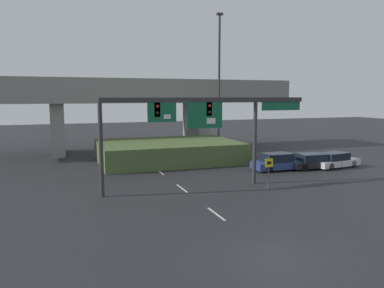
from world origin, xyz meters
name	(u,v)px	position (x,y,z in m)	size (l,w,h in m)	color
ground_plane	(275,258)	(0.00, 0.00, 0.00)	(160.00, 160.00, 0.00)	#262628
lane_markings	(170,179)	(0.00, 15.16, 0.00)	(0.14, 20.72, 0.01)	silver
signal_gantry	(200,116)	(1.23, 11.72, 5.12)	(15.05, 0.44, 6.37)	#2D2D30
speed_limit_sign	(269,169)	(5.67, 9.95, 1.44)	(0.60, 0.11, 2.21)	#4C4C4C
highway_light_pole_near	(219,81)	(8.83, 25.89, 8.06)	(0.70, 0.36, 15.36)	#2D2D30
overpass_bridge	(130,100)	(0.00, 31.48, 6.04)	(38.41, 7.46, 8.37)	gray
grass_embankment	(168,151)	(2.19, 23.25, 0.99)	(13.51, 9.42, 1.97)	#4C6033
parked_sedan_near_right	(278,162)	(10.04, 15.59, 0.69)	(4.71, 1.93, 1.50)	navy
parked_sedan_mid_right	(313,162)	(13.31, 15.08, 0.63)	(4.69, 2.18, 1.36)	black
parked_sedan_far_right	(335,160)	(15.61, 14.88, 0.64)	(4.96, 2.51, 1.38)	silver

